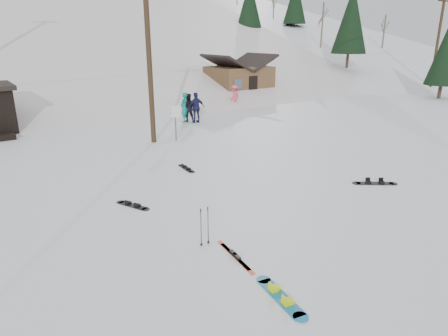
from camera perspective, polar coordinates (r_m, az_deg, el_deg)
ground at (r=9.57m, az=16.98°, el=-15.95°), size 200.00×200.00×0.00m
ski_slope at (r=62.43m, az=-27.37°, el=0.23°), size 60.00×85.24×65.97m
ridge_right at (r=72.33m, az=4.27°, el=5.35°), size 45.66×93.98×54.59m
treeline_right at (r=63.32m, az=7.73°, el=13.47°), size 20.00×60.00×10.00m
utility_pole at (r=20.50m, az=-10.73°, el=16.44°), size 2.00×0.26×9.00m
utility_pole_right at (r=45.92m, az=28.21°, el=15.60°), size 2.00×0.26×9.00m
trail_sign at (r=20.98m, az=-6.94°, el=7.28°), size 0.50×0.09×1.85m
cabin at (r=36.01m, az=2.14°, el=12.35°), size 5.39×4.40×3.77m
hero_snowboard at (r=8.94m, az=8.12°, el=-17.73°), size 0.53×1.70×0.12m
hero_skis at (r=10.24m, az=1.59°, el=-12.45°), size 0.33×1.77×0.09m
ski_poles at (r=10.53m, az=-2.79°, el=-8.31°), size 0.29×0.08×1.07m
board_scatter_b at (r=13.38m, az=-12.91°, el=-5.20°), size 0.70×1.27×0.10m
board_scatter_d at (r=15.97m, az=20.74°, el=-2.02°), size 1.40×1.13×0.12m
board_scatter_f at (r=16.68m, az=-5.40°, el=-0.03°), size 0.32×1.30×0.09m
skier_teal at (r=25.69m, az=-5.68°, el=8.61°), size 0.82×0.75×1.89m
skier_dark at (r=25.90m, az=-5.15°, el=8.60°), size 1.09×1.03×1.79m
skier_pink at (r=31.33m, az=1.53°, el=10.26°), size 1.25×1.04×1.68m
skier_navy at (r=25.45m, az=-3.98°, el=8.59°), size 1.16×0.58×1.91m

